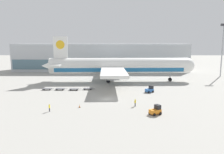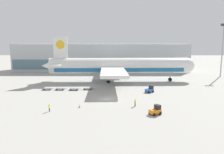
# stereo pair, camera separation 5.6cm
# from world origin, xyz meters

# --- Properties ---
(ground_plane) EXTENTS (400.00, 400.00, 0.00)m
(ground_plane) POSITION_xyz_m (0.00, 0.00, 0.00)
(ground_plane) COLOR #9E9B93
(terminal_building) EXTENTS (90.00, 18.20, 14.00)m
(terminal_building) POSITION_xyz_m (-5.21, 61.57, 6.99)
(terminal_building) COLOR #B2B7BC
(terminal_building) RESTS_ON ground_plane
(light_mast) EXTENTS (2.80, 0.50, 22.68)m
(light_mast) POSITION_xyz_m (48.46, 39.39, 13.17)
(light_mast) COLOR #9EA0A5
(light_mast) RESTS_ON ground_plane
(airplane_main) EXTENTS (58.10, 48.28, 17.00)m
(airplane_main) POSITION_xyz_m (2.77, 26.42, 5.84)
(airplane_main) COLOR white
(airplane_main) RESTS_ON ground_plane
(baggage_tug_foreground) EXTENTS (2.82, 2.52, 2.00)m
(baggage_tug_foreground) POSITION_xyz_m (10.39, -12.39, 0.88)
(baggage_tug_foreground) COLOR orange
(baggage_tug_foreground) RESTS_ON ground_plane
(baggage_tug_mid) EXTENTS (2.82, 2.55, 2.00)m
(baggage_tug_mid) POSITION_xyz_m (12.42, 7.90, 0.88)
(baggage_tug_mid) COLOR #2D66B7
(baggage_tug_mid) RESTS_ON ground_plane
(baggage_dolly_lead) EXTENTS (3.71, 1.53, 0.48)m
(baggage_dolly_lead) POSITION_xyz_m (-19.36, 10.92, 0.39)
(baggage_dolly_lead) COLOR #56565B
(baggage_dolly_lead) RESTS_ON ground_plane
(baggage_dolly_second) EXTENTS (3.71, 1.53, 0.48)m
(baggage_dolly_second) POSITION_xyz_m (-15.22, 10.87, 0.39)
(baggage_dolly_second) COLOR #56565B
(baggage_dolly_second) RESTS_ON ground_plane
(baggage_dolly_third) EXTENTS (3.71, 1.53, 0.48)m
(baggage_dolly_third) POSITION_xyz_m (-10.79, 10.66, 0.39)
(baggage_dolly_third) COLOR #56565B
(baggage_dolly_third) RESTS_ON ground_plane
(baggage_dolly_trail) EXTENTS (3.71, 1.53, 0.48)m
(baggage_dolly_trail) POSITION_xyz_m (-6.52, 11.46, 0.39)
(baggage_dolly_trail) COLOR #56565B
(baggage_dolly_trail) RESTS_ON ground_plane
(ground_crew_near) EXTENTS (0.23, 0.57, 1.67)m
(ground_crew_near) POSITION_xyz_m (-12.20, -10.72, 0.97)
(ground_crew_near) COLOR black
(ground_crew_near) RESTS_ON ground_plane
(ground_crew_far) EXTENTS (0.33, 0.54, 1.72)m
(ground_crew_far) POSITION_xyz_m (6.66, -6.62, 1.01)
(ground_crew_far) COLOR black
(ground_crew_far) RESTS_ON ground_plane
(traffic_cone_near) EXTENTS (0.40, 0.40, 0.78)m
(traffic_cone_near) POSITION_xyz_m (-6.18, -7.70, 0.38)
(traffic_cone_near) COLOR black
(traffic_cone_near) RESTS_ON ground_plane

